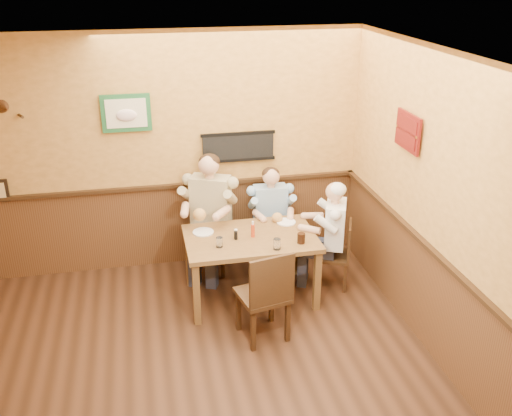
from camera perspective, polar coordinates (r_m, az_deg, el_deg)
The scene contains 17 objects.
room at distance 4.41m, azimuth -8.16°, elevation -0.53°, with size 5.02×5.03×2.81m.
dining_table at distance 6.15m, azimuth -0.55°, elevation -3.63°, with size 1.40×0.90×0.75m.
chair_back_left at distance 6.81m, azimuth -4.43°, elevation -2.70°, with size 0.43×0.43×0.92m, color #3A2412, non-canonical shape.
chair_back_right at distance 6.95m, azimuth 1.41°, elevation -2.66°, with size 0.37×0.37×0.79m, color #3A2412, non-canonical shape.
chair_right_end at distance 6.55m, azimuth 7.75°, elevation -4.59°, with size 0.37×0.37×0.79m, color #3A2412, non-canonical shape.
chair_near_side at distance 5.61m, azimuth 0.68°, elevation -8.49°, with size 0.46×0.46×0.99m, color #3A2412, non-canonical shape.
diner_tan_shirt at distance 6.72m, azimuth -4.49°, elevation -1.18°, with size 0.61×0.61×1.32m, color tan, non-canonical shape.
diner_blue_polo at distance 6.87m, azimuth 1.42°, elevation -1.39°, with size 0.52×0.52×1.13m, color #89ACCE, non-canonical shape.
diner_white_elder at distance 6.48m, azimuth 7.83°, elevation -3.27°, with size 0.52×0.52×1.13m, color silver, non-canonical shape.
water_glass_left at distance 5.88m, azimuth -3.69°, elevation -3.44°, with size 0.07×0.07×0.11m, color silver.
water_glass_mid at distance 5.82m, azimuth 2.11°, elevation -3.62°, with size 0.08×0.08×0.12m, color white.
cola_tumbler at distance 5.96m, azimuth 4.54°, elevation -3.03°, with size 0.08×0.08×0.11m, color black.
hot_sauce_bottle at distance 6.06m, azimuth -0.32°, elevation -2.21°, with size 0.04×0.04×0.16m, color red.
salt_shaker at distance 6.08m, azimuth -2.03°, elevation -2.52°, with size 0.03×0.03×0.09m, color white.
pepper_shaker at distance 6.03m, azimuth -2.03°, elevation -2.76°, with size 0.04×0.04×0.09m, color black.
plate_far_left at distance 6.21m, azimuth -5.30°, elevation -2.41°, with size 0.23×0.23×0.02m, color silver.
plate_far_right at distance 6.42m, azimuth 3.03°, elevation -1.41°, with size 0.21×0.21×0.01m, color white.
Camera 1 is at (-0.07, -3.85, 3.48)m, focal length 40.00 mm.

